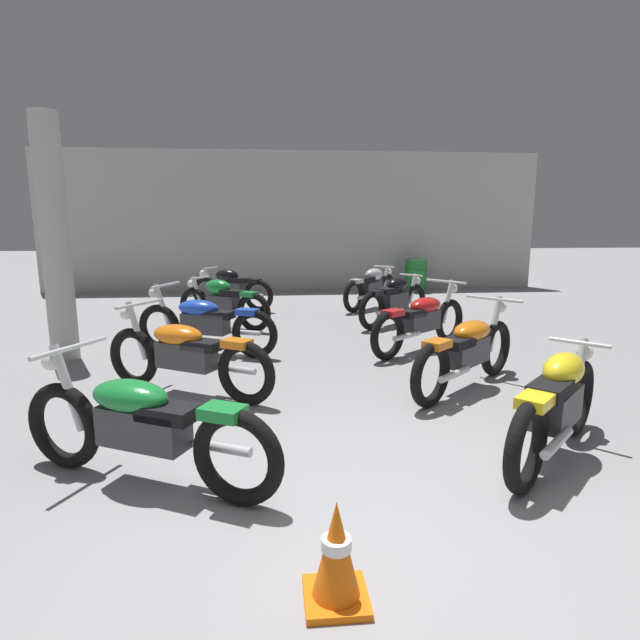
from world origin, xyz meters
The scene contains 15 objects.
ground_plane centered at (0.00, 0.00, 0.00)m, with size 60.00×60.00×0.00m, color gray.
back_wall centered at (0.00, 11.20, 1.80)m, with size 13.03×0.24×3.60m, color #B2B2AD.
support_pillar centered at (-3.43, 4.42, 1.60)m, with size 0.36×0.36×3.20m, color #B2B2AD.
motorcycle_left_row_0 centered at (-1.57, 0.85, 0.45)m, with size 1.99×1.12×0.97m.
motorcycle_left_row_1 centered at (-1.57, 2.80, 0.45)m, with size 1.93×1.20×0.97m.
motorcycle_left_row_2 centered at (-1.58, 4.55, 0.45)m, with size 2.04×1.03×0.97m.
motorcycle_left_row_3 centered at (-1.48, 6.31, 0.46)m, with size 1.69×1.20×0.88m.
motorcycle_left_row_4 centered at (-1.47, 8.20, 0.46)m, with size 1.77×1.06×0.88m.
motorcycle_right_row_0 centered at (1.56, 0.95, 0.46)m, with size 1.49×1.45×0.88m.
motorcycle_right_row_1 centered at (1.51, 2.68, 0.45)m, with size 1.69×1.53×0.97m.
motorcycle_right_row_2 centered at (1.50, 4.44, 0.45)m, with size 1.77×1.43×0.97m.
motorcycle_right_row_3 centered at (1.57, 6.33, 0.46)m, with size 1.56×1.38×0.88m.
motorcycle_right_row_4 centered at (1.48, 8.06, 0.46)m, with size 1.44×1.51×0.88m.
oil_drum centered at (3.12, 10.46, 0.43)m, with size 0.59×0.59×0.85m.
traffic_cone centered at (-0.35, -0.43, 0.26)m, with size 0.32×0.32×0.54m.
Camera 1 is at (-0.65, -2.69, 1.87)m, focal length 29.11 mm.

